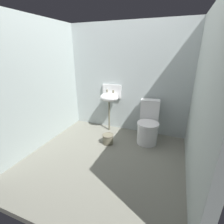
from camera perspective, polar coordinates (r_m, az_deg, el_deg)
ground_plane at (r=2.90m, az=-2.11°, el=-15.68°), size 2.89×2.65×0.08m
wall_back at (r=3.50m, az=5.46°, el=11.00°), size 2.89×0.10×2.20m
wall_left at (r=3.22m, az=-23.50°, el=8.57°), size 0.10×2.45×2.20m
wall_right at (r=2.34m, az=29.17°, el=3.60°), size 0.10×2.45×2.20m
toilet_near_wall at (r=3.24m, az=12.37°, el=-4.65°), size 0.44×0.62×0.78m
sink at (r=3.48m, az=-0.85°, el=5.23°), size 0.42×0.35×0.99m
bucket at (r=3.17m, az=-1.43°, el=-9.24°), size 0.22×0.22×0.19m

